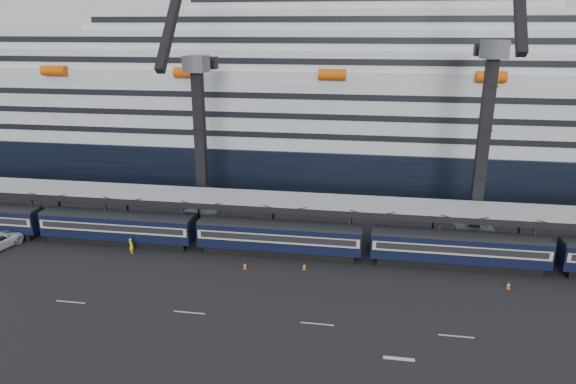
# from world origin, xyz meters

# --- Properties ---
(ground) EXTENTS (260.00, 260.00, 0.00)m
(ground) POSITION_xyz_m (0.00, 0.00, 0.00)
(ground) COLOR black
(ground) RESTS_ON ground
(lane_markings) EXTENTS (111.00, 4.27, 0.02)m
(lane_markings) POSITION_xyz_m (8.15, -5.23, 0.01)
(lane_markings) COLOR beige
(lane_markings) RESTS_ON ground
(train) EXTENTS (133.05, 3.00, 4.05)m
(train) POSITION_xyz_m (-4.65, 10.00, 2.20)
(train) COLOR black
(train) RESTS_ON ground
(canopy) EXTENTS (130.00, 6.25, 5.53)m
(canopy) POSITION_xyz_m (0.00, 14.00, 5.25)
(canopy) COLOR #93969B
(canopy) RESTS_ON ground
(cruise_ship) EXTENTS (214.09, 28.84, 34.00)m
(cruise_ship) POSITION_xyz_m (-1.08, 45.99, 12.34)
(cruise_ship) COLOR black
(cruise_ship) RESTS_ON ground
(crane_dark_near) EXTENTS (4.50, 17.75, 35.08)m
(crane_dark_near) POSITION_xyz_m (-20.00, 18.59, 11.93)
(crane_dark_near) COLOR #53565B
(crane_dark_near) RESTS_ON ground
(crane_dark_mid) EXTENTS (4.50, 18.24, 39.64)m
(crane_dark_mid) POSITION_xyz_m (15.00, 17.59, 13.36)
(crane_dark_mid) COLOR #53565B
(crane_dark_mid) RESTS_ON ground
(worker) EXTENTS (0.83, 0.75, 1.90)m
(worker) POSITION_xyz_m (-25.17, 7.50, 0.95)
(worker) COLOR #C2D50B
(worker) RESTS_ON ground
(traffic_cone_c) EXTENTS (0.40, 0.40, 0.80)m
(traffic_cone_c) POSITION_xyz_m (-11.04, 5.67, 0.39)
(traffic_cone_c) COLOR #E35307
(traffic_cone_c) RESTS_ON ground
(traffic_cone_d) EXTENTS (0.39, 0.39, 0.77)m
(traffic_cone_d) POSITION_xyz_m (-4.60, 6.62, 0.38)
(traffic_cone_d) COLOR #E35307
(traffic_cone_d) RESTS_ON ground
(traffic_cone_e) EXTENTS (0.39, 0.39, 0.78)m
(traffic_cone_e) POSITION_xyz_m (16.47, 5.62, 0.39)
(traffic_cone_e) COLOR #E35307
(traffic_cone_e) RESTS_ON ground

